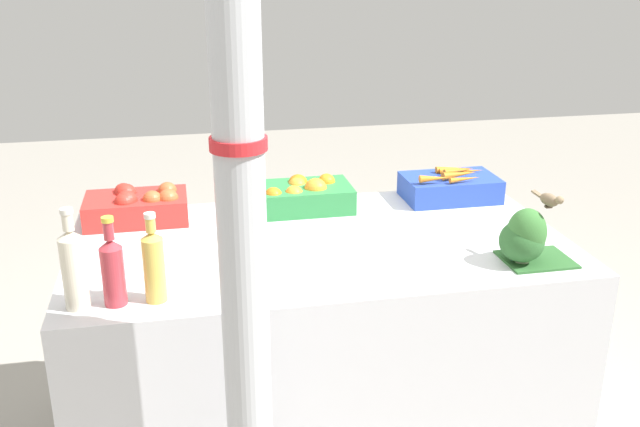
# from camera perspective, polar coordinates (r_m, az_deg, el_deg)

# --- Properties ---
(market_table) EXTENTS (1.71, 0.94, 0.81)m
(market_table) POSITION_cam_1_polar(r_m,az_deg,el_deg) (2.66, 0.00, -10.30)
(market_table) COLOR silver
(market_table) RESTS_ON ground_plane
(support_pole) EXTENTS (0.13, 0.13, 2.49)m
(support_pole) POSITION_cam_1_polar(r_m,az_deg,el_deg) (1.66, -6.41, 2.18)
(support_pole) COLOR #B7BABF
(support_pole) RESTS_ON ground_plane
(apple_crate) EXTENTS (0.37, 0.23, 0.13)m
(apple_crate) POSITION_cam_1_polar(r_m,az_deg,el_deg) (2.73, -14.38, 0.62)
(apple_crate) COLOR red
(apple_crate) RESTS_ON market_table
(orange_crate) EXTENTS (0.37, 0.23, 0.13)m
(orange_crate) POSITION_cam_1_polar(r_m,az_deg,el_deg) (2.76, -1.44, 1.46)
(orange_crate) COLOR #2D8442
(orange_crate) RESTS_ON market_table
(carrot_crate) EXTENTS (0.37, 0.23, 0.13)m
(carrot_crate) POSITION_cam_1_polar(r_m,az_deg,el_deg) (2.93, 10.38, 2.13)
(carrot_crate) COLOR #2847B7
(carrot_crate) RESTS_ON market_table
(broccoli_pile) EXTENTS (0.25, 0.18, 0.19)m
(broccoli_pile) POSITION_cam_1_polar(r_m,az_deg,el_deg) (2.36, 16.10, -1.92)
(broccoli_pile) COLOR #2D602D
(broccoli_pile) RESTS_ON market_table
(juice_bottle_cloudy) EXTENTS (0.07, 0.07, 0.30)m
(juice_bottle_cloudy) POSITION_cam_1_polar(r_m,az_deg,el_deg) (2.09, -19.11, -4.05)
(juice_bottle_cloudy) COLOR beige
(juice_bottle_cloudy) RESTS_ON market_table
(juice_bottle_ruby) EXTENTS (0.06, 0.06, 0.26)m
(juice_bottle_ruby) POSITION_cam_1_polar(r_m,az_deg,el_deg) (2.08, -16.25, -4.31)
(juice_bottle_ruby) COLOR #B2333D
(juice_bottle_ruby) RESTS_ON market_table
(juice_bottle_golden) EXTENTS (0.06, 0.06, 0.27)m
(juice_bottle_golden) POSITION_cam_1_polar(r_m,az_deg,el_deg) (2.07, -13.15, -3.98)
(juice_bottle_golden) COLOR gold
(juice_bottle_golden) RESTS_ON market_table
(sparrow_bird) EXTENTS (0.05, 0.13, 0.05)m
(sparrow_bird) POSITION_cam_1_polar(r_m,az_deg,el_deg) (2.34, 17.95, 1.05)
(sparrow_bird) COLOR #4C3D2D
(sparrow_bird) RESTS_ON broccoli_pile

